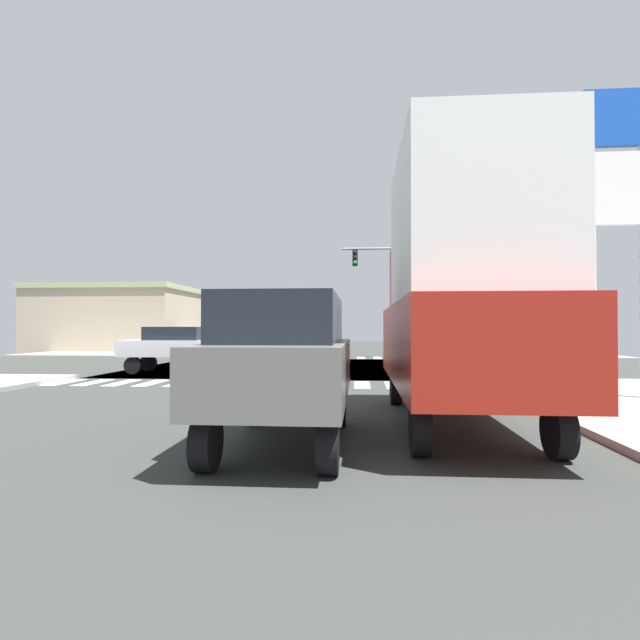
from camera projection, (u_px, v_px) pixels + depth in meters
The scene contains 15 objects.
ground at pixel (292, 367), 23.67m from camera, with size 90.00×90.00×0.05m.
sidewalk_corner_ne at pixel (503, 353), 34.60m from camera, with size 12.00×12.00×0.14m.
sidewalk_corner_nw at pixel (138, 352), 36.66m from camera, with size 12.00×12.00×0.14m.
crosswalk_near at pixel (255, 384), 16.41m from camera, with size 13.50×2.00×0.01m.
crosswalk_far at pixel (304, 357), 30.97m from camera, with size 13.50×2.00×0.01m.
traffic_signal_mast at pixel (409, 272), 30.61m from camera, with size 6.63×0.55×7.10m.
gas_station_sign at pixel (617, 186), 12.37m from camera, with size 1.60×0.20×7.72m.
street_lamp at pixel (418, 287), 41.98m from camera, with size 1.78×0.32×8.96m.
bank_building at pixel (122, 319), 40.62m from camera, with size 12.86×9.92×5.11m.
sedan_nearside_1 at pixel (289, 338), 36.65m from camera, with size 1.80×4.30×1.88m.
suv_farside_1 at pixel (285, 356), 7.94m from camera, with size 1.96×4.60×2.34m.
sedan_crossing_2 at pixel (176, 345), 20.54m from camera, with size 4.30×1.80×1.88m.
pickup_queued_1 at pixel (312, 333), 54.92m from camera, with size 2.00×5.10×2.35m.
box_truck_leading_1 at pixel (458, 289), 9.35m from camera, with size 2.40×7.20×4.85m.
suv_trailing_2 at pixel (276, 332), 48.94m from camera, with size 1.96×4.60×2.34m.
Camera 1 is at (3.18, -23.52, 1.84)m, focal length 28.21 mm.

